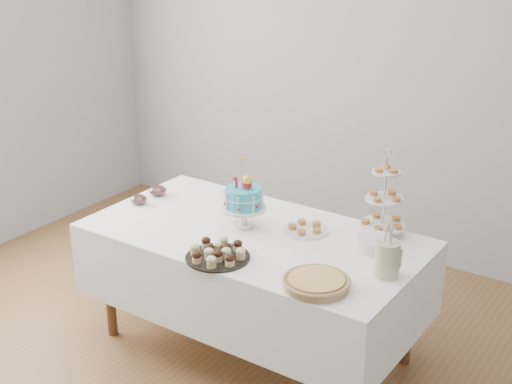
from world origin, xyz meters
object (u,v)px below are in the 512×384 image
Objects in this scene: plate_stack at (374,244)px; cupcake_tray at (218,252)px; table at (254,268)px; birthday_cake at (244,209)px; utensil_pitcher at (387,258)px; pie at (316,282)px; tiered_stand at (384,199)px; jam_bowl_a at (139,200)px; jam_bowl_b at (158,191)px; pastry_plate at (306,229)px.

cupcake_tray is at bearing -138.82° from plate_stack.
birthday_cake is at bearing 157.84° from table.
birthday_cake is 0.94m from utensil_pitcher.
cupcake_tray is at bearing -178.29° from pie.
utensil_pitcher is (0.23, -0.45, -0.11)m from tiered_stand.
table is 5.59× the size of cupcake_tray.
birthday_cake is 0.75m from jam_bowl_a.
cupcake_tray is at bearing -30.15° from jam_bowl_b.
cupcake_tray is 0.88m from utensil_pitcher.
tiered_stand reaches higher than jam_bowl_b.
utensil_pitcher reaches higher than pastry_plate.
tiered_stand reaches higher than jam_bowl_a.
utensil_pitcher is at bearing -25.48° from birthday_cake.
jam_bowl_b is (-0.74, 0.09, -0.08)m from birthday_cake.
tiered_stand is 0.28m from plate_stack.
birthday_cake is at bearing 160.41° from utensil_pitcher.
cupcake_tray is at bearing -110.65° from pastry_plate.
pastry_plate is (-0.43, -0.00, -0.02)m from plate_stack.
pie is 3.25× the size of jam_bowl_a.
pie reaches higher than pastry_plate.
tiered_stand reaches higher than cupcake_tray.
jam_bowl_a is (-0.87, 0.33, -0.01)m from cupcake_tray.
birthday_cake is 0.37m from pastry_plate.
utensil_pitcher is (0.61, -0.23, 0.08)m from pastry_plate.
pastry_plate is 0.92× the size of utensil_pitcher.
tiered_stand is at bearing 103.05° from utensil_pitcher.
pie is at bearing -89.78° from tiered_stand.
pie is at bearing -18.48° from jam_bowl_b.
pie is 0.66× the size of tiered_stand.
table is at bearing -42.32° from birthday_cake.
birthday_cake is at bearing 106.55° from cupcake_tray.
utensil_pitcher is (0.81, 0.32, 0.06)m from cupcake_tray.
table is 6.82× the size of utensil_pitcher.
pie reaches higher than table.
utensil_pitcher is (0.94, -0.09, -0.01)m from birthday_cake.
tiered_stand is 1.48m from jam_bowl_b.
table is 3.78× the size of tiered_stand.
birthday_cake is at bearing 150.89° from pie.
plate_stack is 0.69× the size of utensil_pitcher.
tiered_stand is 0.52m from utensil_pitcher.
utensil_pitcher is at bearing -6.04° from jam_bowl_b.
birthday_cake is 0.82m from pie.
pastry_plate is (-0.38, 0.54, -0.01)m from pie.
tiered_stand is 1.95× the size of pastry_plate.
pastry_plate is (0.33, 0.14, -0.09)m from birthday_cake.
table is 0.89m from jam_bowl_b.
pastry_plate is (0.21, 0.56, -0.02)m from cupcake_tray.
utensil_pitcher is at bearing -52.66° from plate_stack.
pastry_plate is (-0.37, -0.22, -0.19)m from tiered_stand.
cupcake_tray is at bearing -20.59° from jam_bowl_a.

